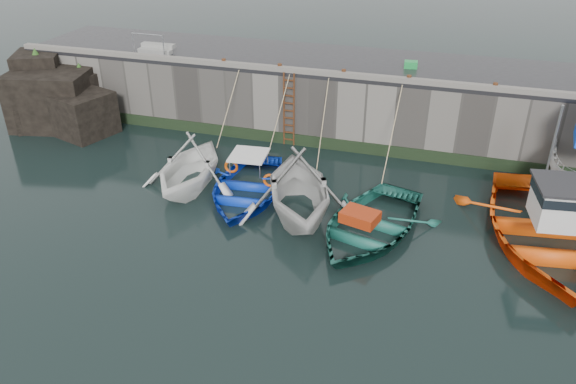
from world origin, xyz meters
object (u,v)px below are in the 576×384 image
(boat_near_navy, at_px, (369,232))
(boat_far_orange, at_px, (546,230))
(bollard_b, at_px, (280,67))
(bollard_e, at_px, (495,86))
(boat_near_white, at_px, (191,187))
(boat_near_blue, at_px, (247,194))
(bollard_a, at_px, (224,62))
(bollard_c, at_px, (344,73))
(fish_crate, at_px, (411,65))
(boat_near_blacktrim, at_px, (298,214))
(bollard_d, at_px, (409,79))
(ladder, at_px, (289,110))

(boat_near_navy, distance_m, boat_far_orange, 5.49)
(boat_near_navy, xyz_separation_m, bollard_b, (-5.03, 6.20, 3.30))
(boat_near_navy, distance_m, bollard_e, 7.84)
(boat_near_white, relative_size, bollard_e, 16.08)
(boat_near_blue, relative_size, bollard_a, 18.53)
(bollard_c, distance_m, bollard_e, 5.80)
(bollard_a, bearing_deg, bollard_b, 0.00)
(bollard_a, height_order, bollard_e, same)
(bollard_a, distance_m, bollard_b, 2.50)
(fish_crate, xyz_separation_m, bollard_b, (-5.16, -1.95, -0.00))
(bollard_a, bearing_deg, fish_crate, 14.28)
(boat_near_blacktrim, height_order, boat_far_orange, boat_far_orange)
(boat_near_white, height_order, boat_near_blacktrim, boat_near_blacktrim)
(boat_far_orange, distance_m, fish_crate, 9.32)
(bollard_b, bearing_deg, boat_near_blacktrim, -66.66)
(boat_near_blacktrim, xyz_separation_m, fish_crate, (2.66, 7.75, 3.30))
(boat_near_navy, height_order, bollard_b, bollard_b)
(boat_near_white, relative_size, bollard_b, 16.08)
(bollard_c, distance_m, bollard_d, 2.60)
(bollard_d, bearing_deg, boat_near_white, -144.75)
(boat_near_white, relative_size, boat_near_blue, 0.87)
(boat_near_white, height_order, bollard_d, bollard_d)
(boat_near_blacktrim, distance_m, boat_near_navy, 2.56)
(ladder, distance_m, boat_far_orange, 11.11)
(ladder, relative_size, fish_crate, 5.93)
(boat_near_white, bearing_deg, boat_near_navy, -11.62)
(boat_far_orange, bearing_deg, boat_near_blacktrim, 176.05)
(boat_far_orange, relative_size, bollard_b, 28.48)
(fish_crate, height_order, bollard_b, fish_crate)
(boat_near_navy, height_order, fish_crate, fish_crate)
(boat_near_blacktrim, height_order, fish_crate, fish_crate)
(boat_near_blacktrim, bearing_deg, bollard_c, 66.19)
(boat_near_blue, distance_m, bollard_b, 6.00)
(boat_far_orange, height_order, bollard_c, boat_far_orange)
(ladder, xyz_separation_m, boat_near_white, (-2.40, -4.75, -1.59))
(fish_crate, relative_size, bollard_d, 1.93)
(boat_near_blue, height_order, bollard_e, bollard_e)
(fish_crate, bearing_deg, bollard_c, -146.24)
(boat_near_blacktrim, height_order, bollard_b, bollard_b)
(boat_near_white, height_order, boat_near_navy, boat_near_white)
(boat_near_white, bearing_deg, fish_crate, 42.44)
(fish_crate, relative_size, bollard_a, 1.93)
(boat_near_white, distance_m, bollard_d, 9.41)
(boat_near_navy, relative_size, boat_far_orange, 0.68)
(boat_far_orange, distance_m, bollard_d, 7.83)
(boat_near_white, xyz_separation_m, boat_far_orange, (12.31, -0.13, 0.49))
(bollard_a, xyz_separation_m, bollard_d, (7.80, 0.00, 0.00))
(bollard_d, height_order, bollard_e, same)
(boat_far_orange, bearing_deg, bollard_e, 101.99)
(bollard_b, distance_m, bollard_d, 5.30)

